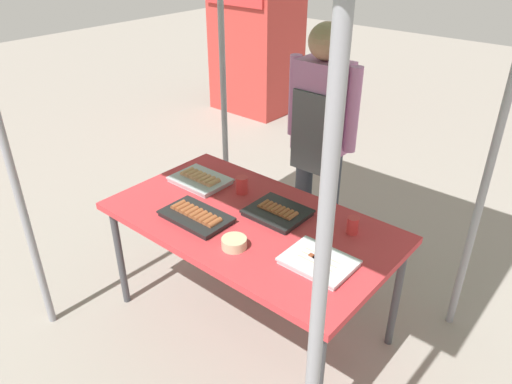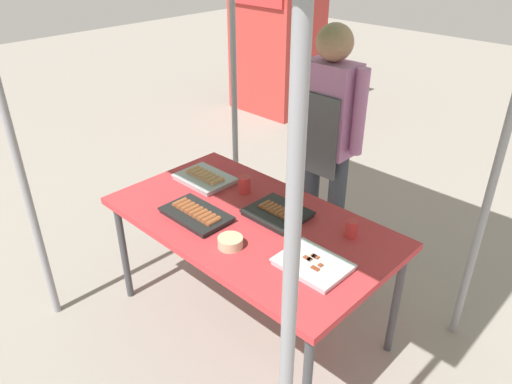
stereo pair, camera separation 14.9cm
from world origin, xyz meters
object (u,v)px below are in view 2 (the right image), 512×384
object	(u,v)px
tray_meat_skewers	(313,264)
drink_cup_by_wok	(245,185)
tray_grilled_sausages	(205,178)
tray_pork_links	(196,214)
stall_table	(250,227)
tray_spring_rolls	(278,213)
condiment_bowl	(230,242)
vendor_woman	(328,131)
neighbor_stall_left	(277,34)
drink_cup_near_edge	(351,229)

from	to	relation	value
tray_meat_skewers	drink_cup_by_wok	world-z (taller)	drink_cup_by_wok
tray_grilled_sausages	tray_pork_links	world-z (taller)	tray_grilled_sausages
tray_grilled_sausages	tray_meat_skewers	distance (m)	1.05
stall_table	tray_meat_skewers	size ratio (longest dim) A/B	4.85
tray_spring_rolls	condiment_bowl	bearing A→B (deg)	-86.82
drink_cup_by_wok	vendor_woman	xyz separation A→B (m)	(0.12, 0.64, 0.19)
vendor_woman	neighbor_stall_left	size ratio (longest dim) A/B	0.89
tray_meat_skewers	drink_cup_near_edge	xyz separation A→B (m)	(-0.02, 0.34, 0.03)
drink_cup_near_edge	vendor_woman	xyz separation A→B (m)	(-0.61, 0.59, 0.20)
tray_pork_links	neighbor_stall_left	size ratio (longest dim) A/B	0.21
tray_grilled_sausages	tray_pork_links	size ratio (longest dim) A/B	0.89
neighbor_stall_left	condiment_bowl	bearing A→B (deg)	-51.28
stall_table	drink_cup_near_edge	distance (m)	0.56
tray_pork_links	vendor_woman	bearing A→B (deg)	83.86
tray_grilled_sausages	drink_cup_by_wok	bearing A→B (deg)	14.57
stall_table	tray_spring_rolls	bearing A→B (deg)	55.11
tray_pork_links	tray_spring_rolls	world-z (taller)	tray_pork_links
tray_spring_rolls	drink_cup_by_wok	distance (m)	0.33
tray_pork_links	drink_cup_near_edge	distance (m)	0.84
tray_spring_rolls	condiment_bowl	size ratio (longest dim) A/B	2.51
condiment_bowl	tray_pork_links	bearing A→B (deg)	170.45
vendor_woman	stall_table	bearing A→B (deg)	97.71
tray_meat_skewers	condiment_bowl	distance (m)	0.43
tray_spring_rolls	vendor_woman	bearing A→B (deg)	106.01
vendor_woman	drink_cup_by_wok	bearing A→B (deg)	79.53
tray_pork_links	neighbor_stall_left	bearing A→B (deg)	125.45
tray_grilled_sausages	neighbor_stall_left	bearing A→B (deg)	124.54
stall_table	tray_spring_rolls	distance (m)	0.17
stall_table	condiment_bowl	size ratio (longest dim) A/B	12.47
condiment_bowl	drink_cup_near_edge	xyz separation A→B (m)	(0.38, 0.50, 0.02)
tray_spring_rolls	drink_cup_by_wok	world-z (taller)	drink_cup_by_wok
stall_table	drink_cup_by_wok	bearing A→B (deg)	140.27
neighbor_stall_left	drink_cup_by_wok	bearing A→B (deg)	-51.13
tray_pork_links	condiment_bowl	distance (m)	0.34
tray_spring_rolls	condiment_bowl	world-z (taller)	condiment_bowl
condiment_bowl	neighbor_stall_left	distance (m)	4.21
tray_meat_skewers	tray_spring_rolls	bearing A→B (deg)	152.18
stall_table	drink_cup_by_wok	size ratio (longest dim) A/B	15.40
tray_grilled_sausages	tray_pork_links	distance (m)	0.43
tray_spring_rolls	neighbor_stall_left	bearing A→B (deg)	131.96
drink_cup_by_wok	neighbor_stall_left	world-z (taller)	neighbor_stall_left
stall_table	tray_spring_rolls	world-z (taller)	tray_spring_rolls
stall_table	vendor_woman	distance (m)	0.89
tray_meat_skewers	tray_spring_rolls	world-z (taller)	tray_spring_rolls
drink_cup_near_edge	drink_cup_by_wok	world-z (taller)	drink_cup_by_wok
tray_pork_links	neighbor_stall_left	xyz separation A→B (m)	(-2.30, 3.23, 0.18)
condiment_bowl	drink_cup_by_wok	distance (m)	0.56
stall_table	tray_pork_links	world-z (taller)	tray_pork_links
vendor_woman	tray_grilled_sausages	bearing A→B (deg)	60.69
tray_spring_rolls	vendor_woman	world-z (taller)	vendor_woman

